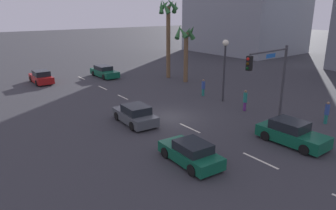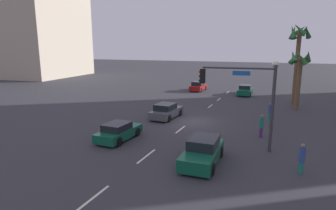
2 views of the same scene
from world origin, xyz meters
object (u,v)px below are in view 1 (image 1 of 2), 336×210
at_px(car_2, 291,133).
at_px(pedestrian_2, 327,112).
at_px(car_0, 191,153).
at_px(car_4, 41,77).
at_px(streetlamp, 225,58).
at_px(pedestrian_0, 203,87).
at_px(traffic_signal, 272,72).
at_px(palm_tree_0, 168,21).
at_px(palm_tree_1, 186,42).
at_px(pedestrian_1, 245,100).
at_px(car_3, 135,115).
at_px(car_1, 104,72).

bearing_deg(car_2, pedestrian_2, 96.70).
xyz_separation_m(car_0, car_4, (-25.04, -1.33, 0.07)).
xyz_separation_m(streetlamp, pedestrian_0, (-2.45, -0.22, -3.10)).
relative_size(traffic_signal, palm_tree_0, 0.60).
bearing_deg(car_0, palm_tree_0, 147.34).
distance_m(traffic_signal, pedestrian_0, 9.13).
relative_size(car_0, streetlamp, 0.72).
relative_size(streetlamp, palm_tree_1, 0.85).
distance_m(car_0, pedestrian_1, 10.65).
xyz_separation_m(car_0, traffic_signal, (-1.56, 8.68, 3.23)).
distance_m(car_4, streetlamp, 21.11).
height_order(car_3, pedestrian_1, pedestrian_1).
bearing_deg(pedestrian_1, traffic_signal, -17.37).
height_order(car_2, car_4, car_2).
bearing_deg(car_4, car_3, 6.58).
bearing_deg(pedestrian_1, car_1, -169.34).
distance_m(car_4, traffic_signal, 25.72).
bearing_deg(car_0, pedestrian_0, 135.39).
xyz_separation_m(car_2, pedestrian_1, (-6.23, 2.80, 0.26)).
bearing_deg(streetlamp, pedestrian_2, 12.32).
bearing_deg(palm_tree_0, pedestrian_2, -0.26).
bearing_deg(car_4, pedestrian_0, 37.10).
distance_m(car_2, car_3, 10.85).
bearing_deg(car_2, pedestrian_0, 165.05).
distance_m(car_0, car_1, 24.71).
bearing_deg(traffic_signal, car_1, -173.08).
relative_size(car_0, palm_tree_1, 0.61).
height_order(car_2, traffic_signal, traffic_signal).
relative_size(car_4, pedestrian_1, 2.36).
distance_m(car_0, traffic_signal, 9.39).
bearing_deg(car_3, car_4, -173.42).
xyz_separation_m(pedestrian_2, palm_tree_0, (-20.05, 0.09, 5.81)).
relative_size(traffic_signal, pedestrian_2, 3.32).
distance_m(car_3, pedestrian_0, 9.67).
height_order(car_2, car_3, car_2).
distance_m(car_1, car_3, 17.49).
distance_m(car_2, palm_tree_1, 18.89).
distance_m(car_0, pedestrian_0, 14.19).
distance_m(pedestrian_2, palm_tree_0, 20.88).
height_order(car_0, palm_tree_0, palm_tree_0).
distance_m(car_0, pedestrian_2, 12.14).
distance_m(car_1, car_4, 7.37).
xyz_separation_m(car_4, palm_tree_1, (9.09, 13.73, 3.92)).
relative_size(car_1, pedestrian_0, 2.89).
bearing_deg(pedestrian_0, traffic_signal, -8.55).
height_order(traffic_signal, pedestrian_2, traffic_signal).
bearing_deg(car_3, pedestrian_1, 72.91).
relative_size(car_4, pedestrian_0, 2.55).
height_order(car_1, palm_tree_0, palm_tree_0).
height_order(car_1, palm_tree_1, palm_tree_1).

